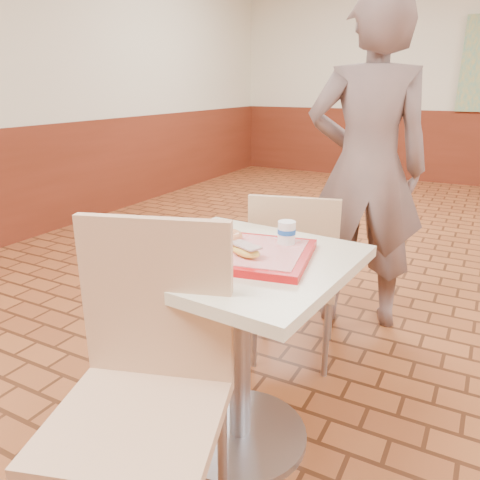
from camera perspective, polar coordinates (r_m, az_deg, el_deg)
The scene contains 8 objects.
main_table at distance 1.75m, azimuth -0.00°, elevation -9.84°, with size 0.74×0.74×0.78m.
chair_main_front at distance 1.42m, azimuth -11.51°, elevation -16.17°, with size 0.58×0.58×1.00m.
chair_main_back at distance 2.29m, azimuth 6.65°, elevation -3.77°, with size 0.50×0.50×0.89m.
customer at distance 2.70m, azimuth 15.16°, elevation 8.30°, with size 0.66×0.44×1.82m, color #735D59.
serving_tray at distance 1.64m, azimuth -0.00°, elevation -1.50°, with size 0.48×0.37×0.03m.
ring_donut at distance 1.71m, azimuth -1.51°, elevation 0.48°, with size 0.11×0.11×0.03m, color #DC8350.
long_john_donut at distance 1.56m, azimuth 0.58°, elevation -1.27°, with size 0.14×0.11×0.04m.
paper_cup at distance 1.68m, azimuth 5.70°, elevation 0.96°, with size 0.07×0.07×0.08m.
Camera 1 is at (-0.31, -2.26, 1.36)m, focal length 35.00 mm.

